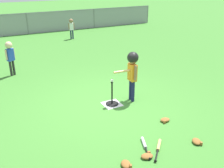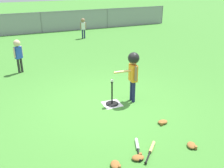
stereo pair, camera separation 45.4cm
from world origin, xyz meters
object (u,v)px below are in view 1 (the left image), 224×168
(spare_bat_silver, at_px, (145,145))
(glove_near_bats, at_px, (165,120))
(baseball_on_tee, at_px, (112,81))
(spare_bat_wood, at_px, (158,147))
(fielder_deep_center, at_px, (71,26))
(batting_tee, at_px, (112,101))
(glove_by_plate, at_px, (147,156))
(glove_tossed_aside, at_px, (126,164))
(batter_child, at_px, (132,67))
(glove_outfield_drop, at_px, (197,141))
(fielder_deep_right, at_px, (10,54))

(spare_bat_silver, distance_m, glove_near_bats, 1.06)
(baseball_on_tee, relative_size, spare_bat_wood, 0.15)
(spare_bat_wood, distance_m, glove_near_bats, 1.02)
(fielder_deep_center, bearing_deg, batting_tee, -102.37)
(baseball_on_tee, bearing_deg, batting_tee, -90.00)
(batting_tee, xyz_separation_m, spare_bat_wood, (-0.08, -2.00, -0.06))
(batting_tee, xyz_separation_m, glove_by_plate, (-0.42, -2.12, -0.06))
(batting_tee, bearing_deg, baseball_on_tee, 90.00)
(spare_bat_silver, relative_size, spare_bat_wood, 1.23)
(glove_by_plate, relative_size, glove_tossed_aside, 0.94)
(batter_child, relative_size, glove_outfield_drop, 4.75)
(glove_tossed_aside, bearing_deg, fielder_deep_center, 75.37)
(batting_tee, xyz_separation_m, fielder_deep_right, (-1.87, 3.32, 0.62))
(fielder_deep_center, bearing_deg, spare_bat_silver, -101.61)
(fielder_deep_center, distance_m, glove_outfield_drop, 9.67)
(glove_by_plate, bearing_deg, spare_bat_wood, 19.55)
(fielder_deep_right, xyz_separation_m, glove_outfield_drop, (2.54, -5.53, -0.68))
(batting_tee, distance_m, baseball_on_tee, 0.55)
(batting_tee, bearing_deg, fielder_deep_center, 77.63)
(baseball_on_tee, relative_size, glove_outfield_drop, 0.27)
(fielder_deep_center, distance_m, fielder_deep_right, 5.36)
(batting_tee, distance_m, spare_bat_wood, 2.00)
(fielder_deep_center, relative_size, glove_tossed_aside, 3.86)
(spare_bat_silver, bearing_deg, fielder_deep_right, 107.23)
(spare_bat_wood, bearing_deg, fielder_deep_center, 79.73)
(fielder_deep_center, relative_size, glove_by_plate, 4.10)
(glove_by_plate, xyz_separation_m, glove_outfield_drop, (1.10, -0.09, 0.00))
(batter_child, xyz_separation_m, glove_outfield_drop, (0.12, -2.17, -0.88))
(glove_near_bats, xyz_separation_m, glove_outfield_drop, (0.03, -0.93, 0.00))
(spare_bat_wood, xyz_separation_m, glove_by_plate, (-0.34, -0.12, 0.01))
(fielder_deep_center, relative_size, fielder_deep_right, 0.92)
(batting_tee, distance_m, fielder_deep_center, 7.59)
(baseball_on_tee, distance_m, fielder_deep_right, 3.81)
(batting_tee, relative_size, glove_near_bats, 2.66)
(spare_bat_wood, bearing_deg, batting_tee, 87.69)
(spare_bat_silver, bearing_deg, glove_outfield_drop, -22.34)
(spare_bat_silver, bearing_deg, spare_bat_wood, -42.95)
(baseball_on_tee, height_order, glove_tossed_aside, baseball_on_tee)
(spare_bat_silver, height_order, glove_by_plate, glove_by_plate)
(spare_bat_silver, height_order, glove_tossed_aside, glove_tossed_aside)
(glove_near_bats, bearing_deg, spare_bat_silver, -149.67)
(glove_outfield_drop, bearing_deg, fielder_deep_center, 84.36)
(glove_tossed_aside, distance_m, glove_outfield_drop, 1.54)
(fielder_deep_center, xyz_separation_m, glove_by_plate, (-2.04, -9.51, -0.62))
(fielder_deep_right, bearing_deg, baseball_on_tee, -60.69)
(fielder_deep_center, distance_m, glove_tossed_aside, 9.86)
(batter_child, height_order, glove_by_plate, batter_child)
(spare_bat_silver, relative_size, glove_outfield_drop, 2.27)
(batter_child, height_order, spare_bat_silver, batter_child)
(fielder_deep_center, height_order, glove_near_bats, fielder_deep_center)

